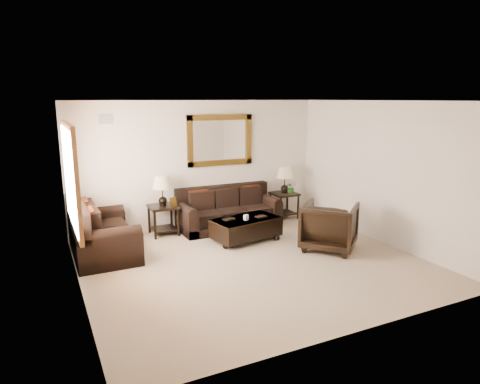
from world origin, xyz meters
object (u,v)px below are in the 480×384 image
end_table_left (163,196)px  end_table_right (284,185)px  coffee_table (246,227)px  loveseat (100,236)px  armchair (329,224)px  sofa (228,213)px

end_table_left → end_table_right: size_ratio=1.02×
coffee_table → loveseat: bearing=161.1°
end_table_right → armchair: (-0.37, -2.18, -0.31)m
loveseat → end_table_left: end_table_left is taller
sofa → armchair: 2.35m
end_table_right → coffee_table: end_table_right is taller
sofa → coffee_table: (-0.05, -0.97, -0.04)m
armchair → loveseat: bearing=27.3°
loveseat → end_table_right: (4.23, 0.67, 0.43)m
loveseat → coffee_table: size_ratio=1.22×
loveseat → armchair: 4.15m
sofa → coffee_table: bearing=-92.9°
coffee_table → armchair: armchair is taller
end_table_right → armchair: bearing=-99.5°
coffee_table → end_table_right: bearing=24.9°
sofa → armchair: bearing=-61.7°
loveseat → end_table_left: size_ratio=1.42×
end_table_left → end_table_right: end_table_left is taller
end_table_left → coffee_table: bearing=-38.5°
coffee_table → armchair: 1.61m
sofa → end_table_left: bearing=175.8°
end_table_left → end_table_right: bearing=0.1°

